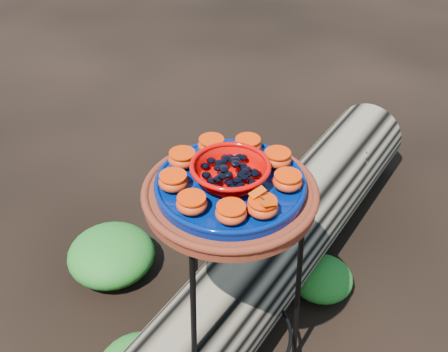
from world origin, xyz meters
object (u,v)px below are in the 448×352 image
cobalt_plate (230,186)px  red_bowl (230,173)px  driftwood_log (287,234)px  terracotta_saucer (230,195)px  plant_stand (229,290)px

cobalt_plate → red_bowl: size_ratio=2.00×
red_bowl → driftwood_log: size_ratio=0.11×
cobalt_plate → red_bowl: red_bowl is taller
terracotta_saucer → red_bowl: 0.07m
cobalt_plate → red_bowl: 0.04m
plant_stand → red_bowl: 0.44m
terracotta_saucer → cobalt_plate: size_ratio=1.17×
red_bowl → cobalt_plate: bearing=0.0°
cobalt_plate → red_bowl: (0.00, 0.00, 0.04)m
red_bowl → driftwood_log: 0.81m
cobalt_plate → plant_stand: bearing=0.0°
red_bowl → driftwood_log: bearing=31.2°
terracotta_saucer → red_bowl: (0.00, 0.00, 0.07)m
terracotta_saucer → driftwood_log: size_ratio=0.27×
cobalt_plate → driftwood_log: cobalt_plate is taller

